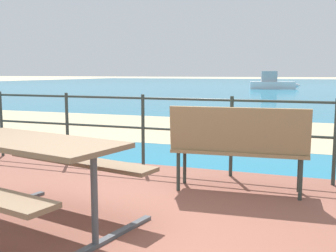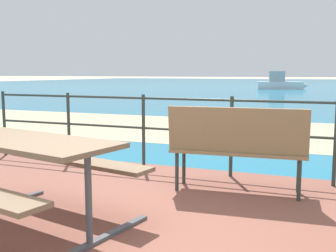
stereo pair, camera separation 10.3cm
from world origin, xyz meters
The scene contains 8 objects.
ground_plane centered at (0.00, 0.00, 0.00)m, with size 240.00×240.00×0.00m, color beige.
patio_paving centered at (0.00, 0.00, 0.03)m, with size 6.40×5.20×0.06m, color brown.
sea_water centered at (0.00, 40.00, 0.01)m, with size 90.00×90.00×0.01m, color teal.
beach_strip centered at (0.00, 6.62, 0.01)m, with size 54.00×4.39×0.01m, color tan.
picnic_table centered at (-0.59, 0.11, 0.63)m, with size 1.84×1.65×0.74m.
park_bench centered at (0.80, 1.66, 0.61)m, with size 1.45×0.53×0.93m.
railing_fence centered at (0.00, 2.36, 0.68)m, with size 5.94×0.04×0.99m.
boat_near centered at (-1.82, 31.38, 0.48)m, with size 4.13×1.88×1.44m.
Camera 1 is at (1.54, -2.48, 1.33)m, focal length 43.01 mm.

